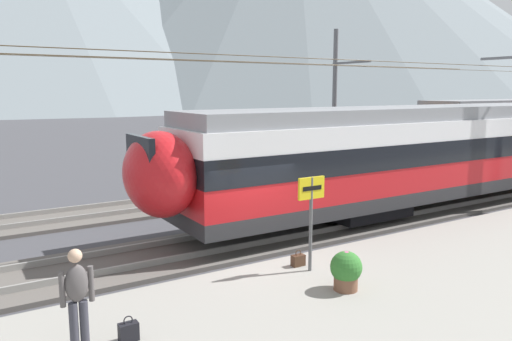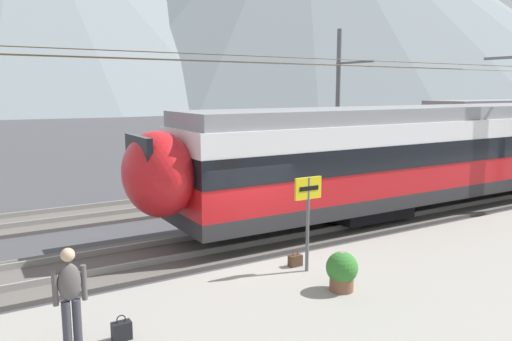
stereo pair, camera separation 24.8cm
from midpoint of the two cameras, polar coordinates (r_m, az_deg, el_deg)
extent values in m
plane|color=#424247|center=(13.45, -1.46, -10.02)|extent=(400.00, 400.00, 0.00)
cube|color=#5B5651|center=(14.42, -3.87, -8.45)|extent=(120.00, 3.00, 0.12)
cube|color=gray|center=(13.77, -2.47, -8.68)|extent=(120.00, 0.07, 0.16)
cube|color=gray|center=(14.99, -5.17, -7.21)|extent=(120.00, 0.07, 0.16)
cube|color=#5B5651|center=(19.32, -11.60, -4.04)|extent=(120.00, 3.00, 0.12)
cube|color=gray|center=(18.63, -10.85, -4.07)|extent=(120.00, 0.07, 0.16)
cube|color=gray|center=(19.95, -12.33, -3.24)|extent=(120.00, 0.07, 0.16)
cube|color=black|center=(17.15, 11.19, -4.24)|extent=(2.80, 2.35, 0.42)
ellipsoid|color=red|center=(13.13, -11.50, -0.42)|extent=(1.80, 2.70, 2.25)
cube|color=black|center=(12.90, -13.64, 1.25)|extent=(0.16, 1.76, 1.19)
cube|color=black|center=(32.72, 25.06, 1.44)|extent=(2.80, 2.36, 0.42)
ellipsoid|color=orange|center=(27.95, 18.83, 4.32)|extent=(1.80, 2.71, 2.25)
cube|color=black|center=(27.53, 18.21, 5.17)|extent=(0.16, 1.77, 1.19)
cube|color=slate|center=(21.03, 26.89, 11.49)|extent=(0.10, 2.43, 0.10)
cylinder|color=#473823|center=(21.60, 24.40, 10.91)|extent=(38.25, 0.02, 0.02)
cylinder|color=slate|center=(26.33, 8.71, 7.63)|extent=(0.24, 0.24, 7.48)
cube|color=slate|center=(25.47, 10.57, 12.09)|extent=(0.10, 2.66, 0.10)
cylinder|color=#473823|center=(24.60, 12.44, 11.55)|extent=(38.25, 0.02, 0.02)
cylinder|color=#59595B|center=(11.44, 5.67, -6.18)|extent=(0.08, 0.08, 2.20)
cube|color=yellow|center=(11.25, 5.73, -2.01)|extent=(0.70, 0.06, 0.50)
cube|color=black|center=(11.22, 5.84, -2.04)|extent=(0.52, 0.01, 0.10)
cylinder|color=#383842|center=(8.79, -20.93, -16.46)|extent=(0.14, 0.14, 0.82)
cylinder|color=#383842|center=(8.82, -19.87, -16.32)|extent=(0.14, 0.14, 0.82)
ellipsoid|color=#514C4C|center=(8.52, -20.68, -12.01)|extent=(0.36, 0.22, 0.62)
sphere|color=tan|center=(8.38, -20.86, -9.13)|extent=(0.22, 0.22, 0.22)
cylinder|color=#514C4C|center=(8.51, -22.15, -12.50)|extent=(0.09, 0.09, 0.58)
cylinder|color=#514C4C|center=(8.58, -19.19, -12.14)|extent=(0.09, 0.09, 0.58)
cube|color=black|center=(8.97, -15.21, -17.43)|extent=(0.32, 0.18, 0.31)
torus|color=black|center=(8.88, -15.26, -16.24)|extent=(0.16, 0.02, 0.16)
cube|color=#472D1E|center=(12.01, 4.25, -10.24)|extent=(0.32, 0.18, 0.27)
torus|color=#472D1E|center=(11.95, 4.26, -9.41)|extent=(0.16, 0.02, 0.16)
cylinder|color=brown|center=(10.77, 9.58, -12.60)|extent=(0.50, 0.50, 0.30)
sphere|color=#33752D|center=(10.65, 9.63, -10.86)|extent=(0.67, 0.67, 0.67)
sphere|color=#DB5193|center=(10.60, 9.65, -10.10)|extent=(0.37, 0.37, 0.37)
camera|label=1|loc=(0.12, -90.45, -0.07)|focal=34.89mm
camera|label=2|loc=(0.12, 89.55, 0.07)|focal=34.89mm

